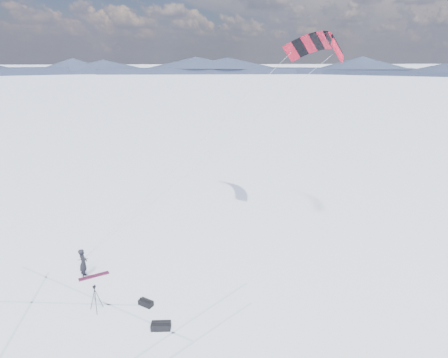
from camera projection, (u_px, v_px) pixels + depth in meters
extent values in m
plane|color=white|center=(87.00, 307.00, 18.69)|extent=(1800.00, 1800.00, 0.00)
cube|color=#1A1E39|center=(447.00, 73.00, 275.48)|extent=(142.83, 132.24, 3.96)
cone|color=#1A1E39|center=(447.00, 70.00, 274.87)|extent=(90.28, 90.28, 8.00)
cube|color=#1A1E39|center=(322.00, 71.00, 310.97)|extent=(155.14, 103.25, 3.96)
cone|color=#1A1E39|center=(322.00, 69.00, 310.36)|extent=(84.80, 84.80, 8.00)
cube|color=#1A1E39|center=(214.00, 71.00, 322.73)|extent=(154.88, 65.89, 3.96)
cone|color=#1A1E39|center=(214.00, 69.00, 322.13)|extent=(72.46, 72.46, 8.00)
cube|color=#1A1E39|center=(105.00, 71.00, 309.81)|extent=(154.88, 65.89, 3.96)
cone|color=#1A1E39|center=(104.00, 69.00, 309.21)|extent=(72.46, 72.46, 8.00)
cube|color=#ADBDD3|center=(2.00, 338.00, 16.62)|extent=(3.52, 7.29, 0.01)
cube|color=#ADBDD3|center=(57.00, 303.00, 19.03)|extent=(6.45, 7.79, 0.01)
cube|color=#ADBDD3|center=(99.00, 275.00, 21.44)|extent=(11.66, 3.07, 0.01)
cube|color=#ADBDD3|center=(117.00, 343.00, 16.31)|extent=(1.27, 5.91, 0.01)
cube|color=#ADBDD3|center=(158.00, 307.00, 18.72)|extent=(6.52, 4.83, 0.01)
imported|color=black|center=(85.00, 277.00, 21.30)|extent=(0.46, 0.66, 1.74)
cube|color=maroon|center=(94.00, 276.00, 21.32)|extent=(1.67, 0.88, 0.04)
cylinder|color=black|center=(99.00, 298.00, 18.39)|extent=(0.30, 0.26, 1.21)
cylinder|color=black|center=(93.00, 299.00, 18.30)|extent=(0.36, 0.16, 1.21)
cylinder|color=black|center=(96.00, 302.00, 18.11)|extent=(0.09, 0.37, 1.21)
cylinder|color=black|center=(95.00, 292.00, 18.13)|extent=(0.03, 0.03, 0.34)
cube|color=black|center=(94.00, 288.00, 18.06)|extent=(0.10, 0.10, 0.05)
cube|color=black|center=(94.00, 287.00, 18.04)|extent=(0.15, 0.15, 0.10)
cylinder|color=black|center=(95.00, 286.00, 18.12)|extent=(0.07, 0.10, 0.07)
cube|color=black|center=(161.00, 326.00, 17.12)|extent=(0.93, 0.52, 0.33)
cylinder|color=black|center=(161.00, 323.00, 17.06)|extent=(0.85, 0.18, 0.08)
cube|color=black|center=(146.00, 303.00, 18.78)|extent=(0.81, 0.75, 0.28)
cylinder|color=black|center=(146.00, 300.00, 18.74)|extent=(0.61, 0.51, 0.08)
cube|color=red|center=(337.00, 51.00, 19.82)|extent=(1.08, 0.73, 1.28)
cube|color=black|center=(337.00, 46.00, 20.30)|extent=(0.99, 0.79, 1.22)
cube|color=red|center=(335.00, 42.00, 20.85)|extent=(0.89, 0.82, 1.15)
cube|color=black|center=(331.00, 40.00, 21.45)|extent=(0.83, 0.82, 1.08)
cube|color=red|center=(325.00, 40.00, 22.07)|extent=(0.94, 0.82, 1.00)
cube|color=black|center=(317.00, 41.00, 22.68)|extent=(1.03, 0.81, 1.08)
cube|color=red|center=(309.00, 44.00, 23.26)|extent=(1.11, 0.76, 1.15)
cube|color=black|center=(300.00, 48.00, 23.77)|extent=(1.18, 0.70, 1.22)
cube|color=red|center=(292.00, 52.00, 24.19)|extent=(1.24, 0.60, 1.28)
cylinder|color=gray|center=(207.00, 158.00, 20.39)|extent=(14.16, 0.30, 11.15)
cylinder|color=gray|center=(195.00, 148.00, 22.58)|extent=(13.23, 5.09, 11.15)
cylinder|color=black|center=(83.00, 259.00, 20.96)|extent=(0.55, 0.13, 0.03)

